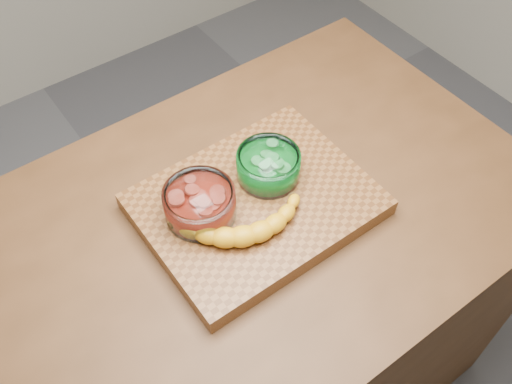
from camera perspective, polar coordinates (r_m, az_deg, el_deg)
ground at (r=1.97m, az=0.00°, el=-17.76°), size 3.50×3.50×0.00m
counter at (r=1.56m, az=0.00°, el=-11.83°), size 1.20×0.80×0.90m
cutting_board at (r=1.16m, az=0.00°, el=-1.24°), size 0.45×0.35×0.04m
bowl_red at (r=1.10m, az=-5.64°, el=-1.18°), size 0.14×0.14×0.07m
bowl_green at (r=1.16m, az=1.24°, el=2.64°), size 0.13×0.13×0.06m
banana at (r=1.09m, az=-1.59°, el=-2.19°), size 0.27×0.18×0.04m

